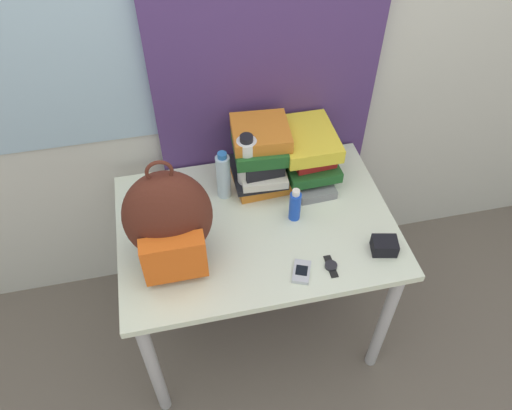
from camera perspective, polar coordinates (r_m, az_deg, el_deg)
ground_plane at (r=2.38m, az=2.05°, el=-20.72°), size 12.00×12.00×0.00m
wall_back at (r=1.96m, az=-3.12°, el=17.96°), size 6.00×0.06×2.50m
curtain_blue at (r=1.94m, az=1.35°, el=17.63°), size 0.90×0.04×2.50m
desk at (r=2.01m, az=-0.00°, el=-3.90°), size 1.06×0.75×0.74m
backpack at (r=1.71m, az=-9.96°, el=-1.79°), size 0.31×0.25×0.45m
book_stack_left at (r=2.00m, az=0.43°, el=5.55°), size 0.24×0.28×0.27m
book_stack_center at (r=2.06m, az=5.95°, el=6.01°), size 0.22×0.29×0.22m
water_bottle at (r=1.97m, az=-3.74°, el=3.35°), size 0.06×0.06×0.22m
sports_bottle at (r=1.94m, az=-1.14°, el=4.31°), size 0.08×0.08×0.30m
sunscreen_bottle at (r=1.91m, az=4.48°, el=-0.04°), size 0.04×0.04×0.15m
cell_phone at (r=1.79m, az=5.22°, el=-7.60°), size 0.09×0.11×0.02m
sunglasses_case at (r=2.03m, az=7.08°, el=1.20°), size 0.15×0.06×0.04m
camera_pouch at (r=1.88m, az=14.47°, el=-4.53°), size 0.10×0.09×0.05m
wristwatch at (r=1.82m, az=8.56°, el=-6.90°), size 0.04×0.10×0.01m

